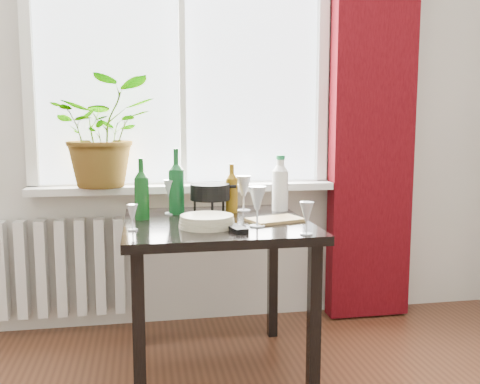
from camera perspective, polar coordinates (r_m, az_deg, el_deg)
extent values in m
cube|color=white|center=(3.15, -6.24, 14.78)|extent=(1.72, 0.08, 1.62)
cube|color=silver|center=(3.08, -5.94, 0.47)|extent=(1.72, 0.20, 0.04)
cube|color=#390509|center=(3.31, 13.98, 8.97)|extent=(0.50, 0.12, 2.56)
cube|color=silver|center=(3.22, -19.41, -7.67)|extent=(0.80, 0.10, 0.55)
cube|color=black|center=(2.51, -2.54, -3.53)|extent=(0.85, 0.85, 0.04)
cube|color=black|center=(2.25, -10.72, -14.91)|extent=(0.05, 0.05, 0.70)
cube|color=black|center=(2.94, -10.67, -9.46)|extent=(0.05, 0.05, 0.70)
cube|color=black|center=(2.35, 7.89, -13.77)|extent=(0.05, 0.05, 0.70)
cube|color=black|center=(3.02, 3.49, -8.86)|extent=(0.05, 0.05, 0.70)
imported|color=#356B1C|center=(3.00, -14.30, 6.20)|extent=(0.58, 0.52, 0.60)
cylinder|color=beige|center=(2.36, -3.55, -3.13)|extent=(0.30, 0.30, 0.05)
cube|color=black|center=(2.30, -0.66, -3.82)|extent=(0.10, 0.20, 0.02)
cube|color=#A8864C|center=(2.50, 3.78, -2.96)|extent=(0.28, 0.23, 0.01)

